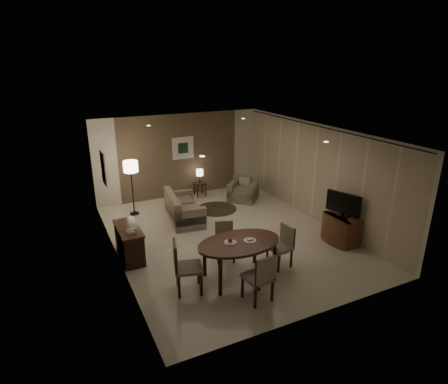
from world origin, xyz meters
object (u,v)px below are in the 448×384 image
console_desk (129,243)px  chair_near (258,276)px  sofa (184,207)px  chair_far (225,242)px  armchair (243,189)px  dining_table (239,260)px  chair_right (280,247)px  chair_left (189,267)px  floor_lamp (132,188)px  side_table (200,189)px  tv_cabinet (341,229)px

console_desk → chair_near: size_ratio=1.20×
sofa → chair_far: bearing=-171.6°
armchair → dining_table: bearing=-74.2°
console_desk → sofa: bearing=38.5°
chair_right → armchair: chair_right is taller
chair_left → floor_lamp: size_ratio=0.66×
chair_right → dining_table: bearing=-97.2°
chair_left → side_table: bearing=-9.6°
sofa → chair_left: bearing=168.7°
tv_cabinet → console_desk: bearing=162.9°
dining_table → side_table: dining_table is taller
floor_lamp → tv_cabinet: bearing=-43.7°
chair_far → side_table: bearing=93.8°
chair_far → side_table: size_ratio=1.91×
chair_left → floor_lamp: floor_lamp is taller
chair_far → chair_near: bearing=-75.2°
console_desk → side_table: 4.34m
side_table → floor_lamp: 2.48m
chair_left → armchair: bearing=-25.3°
dining_table → chair_near: size_ratio=1.77×
chair_near → side_table: size_ratio=2.18×
floor_lamp → chair_near: bearing=-77.7°
side_table → floor_lamp: floor_lamp is taller
dining_table → armchair: dining_table is taller
sofa → side_table: sofa is taller
tv_cabinet → dining_table: 3.06m
dining_table → chair_right: bearing=1.1°
floor_lamp → dining_table: bearing=-74.9°
chair_right → floor_lamp: bearing=-161.6°
dining_table → chair_far: (0.07, 0.79, 0.02)m
chair_near → armchair: 5.30m
chair_far → chair_left: size_ratio=0.82×
chair_right → sofa: chair_right is taller
chair_right → sofa: 3.44m
side_table → floor_lamp: (-2.34, -0.60, 0.57)m
console_desk → chair_far: chair_far is taller
chair_near → chair_left: size_ratio=0.94×
console_desk → dining_table: bearing=-44.7°
armchair → sofa: bearing=-118.5°
chair_near → armchair: bearing=-122.5°
console_desk → chair_left: (0.75, -1.82, 0.16)m
chair_far → armchair: chair_far is taller
chair_right → armchair: bearing=154.2°
chair_near → chair_left: (-1.06, 0.82, 0.03)m
sofa → side_table: (1.15, 1.63, -0.16)m
chair_far → armchair: (2.19, 3.17, -0.06)m
dining_table → armchair: bearing=60.3°
armchair → console_desk: bearing=-107.1°
chair_far → chair_right: (0.94, -0.77, 0.02)m
armchair → floor_lamp: size_ratio=0.52×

